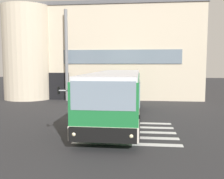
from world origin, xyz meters
TOP-DOWN VIEW (x-y plane):
  - ground_plane at (0.00, 0.00)m, footprint 80.00×90.00m
  - bay_paint_stripes at (2.00, -4.20)m, footprint 4.40×3.96m
  - terminal_building at (-0.67, 11.51)m, footprint 17.97×13.80m
  - entry_support_column at (-3.69, 5.40)m, footprint 0.28×0.28m
  - bus_main_foreground at (1.23, -1.45)m, footprint 3.10×11.29m
  - passenger_near_column at (-2.89, 4.66)m, footprint 0.40×0.50m
  - passenger_by_doorway at (-2.19, 5.20)m, footprint 0.58×0.43m
  - safety_bollard_yellow at (1.12, 3.60)m, footprint 0.18×0.18m

SIDE VIEW (x-z plane):
  - ground_plane at x=0.00m, z-range -0.02..0.00m
  - bay_paint_stripes at x=2.00m, z-range 0.00..0.01m
  - safety_bollard_yellow at x=1.12m, z-range 0.00..0.90m
  - passenger_near_column at x=-2.89m, z-range 0.09..1.77m
  - passenger_by_doorway at x=-2.19m, z-range 0.13..1.80m
  - bus_main_foreground at x=1.23m, z-range -0.02..2.68m
  - entry_support_column at x=-3.69m, z-range 0.00..7.76m
  - terminal_building at x=-0.67m, z-range -0.01..8.56m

